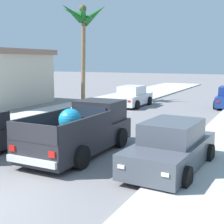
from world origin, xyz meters
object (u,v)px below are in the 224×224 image
(pickup_truck, at_px, (82,131))
(car_left_near, at_px, (171,147))
(palm_tree_left_mid, at_px, (83,21))
(car_right_near, at_px, (132,97))

(pickup_truck, relative_size, car_left_near, 1.20)
(pickup_truck, height_order, palm_tree_left_mid, palm_tree_left_mid)
(pickup_truck, relative_size, car_right_near, 1.22)
(pickup_truck, bearing_deg, car_left_near, -6.55)
(palm_tree_left_mid, bearing_deg, car_right_near, -6.77)
(car_right_near, height_order, palm_tree_left_mid, palm_tree_left_mid)
(pickup_truck, distance_m, palm_tree_left_mid, 15.91)
(pickup_truck, distance_m, car_left_near, 3.53)
(car_right_near, relative_size, palm_tree_left_mid, 0.55)
(pickup_truck, distance_m, car_right_near, 12.61)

